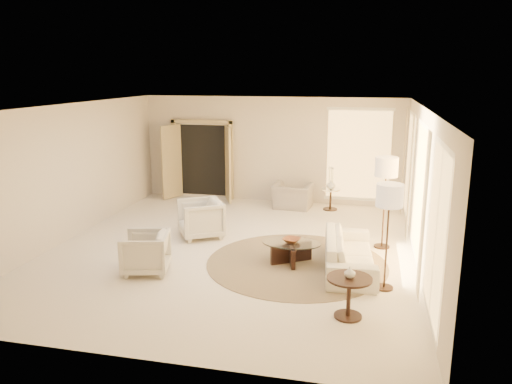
% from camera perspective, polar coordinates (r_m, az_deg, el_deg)
% --- Properties ---
extents(room, '(7.04, 8.04, 2.83)m').
position_cam_1_polar(room, '(9.57, -2.87, 1.31)').
color(room, silver).
rests_on(room, ground).
extents(windows_right, '(0.10, 6.40, 2.40)m').
position_cam_1_polar(windows_right, '(9.38, 18.06, 0.10)').
color(windows_right, '#FFC566').
rests_on(windows_right, room).
extents(window_back_corner, '(1.70, 0.10, 2.40)m').
position_cam_1_polar(window_back_corner, '(13.12, 11.63, 4.17)').
color(window_back_corner, '#FFC566').
rests_on(window_back_corner, room).
extents(curtains_right, '(0.06, 5.20, 2.60)m').
position_cam_1_polar(curtains_right, '(10.26, 17.34, 0.98)').
color(curtains_right, '#C0AF8C').
rests_on(curtains_right, room).
extents(french_doors, '(1.95, 0.66, 2.16)m').
position_cam_1_polar(french_doors, '(13.77, -6.21, 3.61)').
color(french_doors, tan).
rests_on(french_doors, room).
extents(area_rug, '(3.77, 3.77, 0.01)m').
position_cam_1_polar(area_rug, '(9.29, 4.66, -8.08)').
color(area_rug, '#463827').
rests_on(area_rug, room).
extents(sofa, '(1.02, 2.19, 0.62)m').
position_cam_1_polar(sofa, '(9.04, 10.63, -6.82)').
color(sofa, beige).
rests_on(sofa, room).
extents(armchair_left, '(1.13, 1.15, 0.88)m').
position_cam_1_polar(armchair_left, '(10.63, -6.36, -2.84)').
color(armchair_left, beige).
rests_on(armchair_left, room).
extents(armchair_right, '(0.89, 0.92, 0.79)m').
position_cam_1_polar(armchair_right, '(8.95, -12.53, -6.55)').
color(armchair_right, beige).
rests_on(armchair_right, room).
extents(accent_chair, '(1.02, 0.70, 0.85)m').
position_cam_1_polar(accent_chair, '(12.85, 4.20, 0.01)').
color(accent_chair, gray).
rests_on(accent_chair, room).
extents(coffee_table, '(1.39, 1.39, 0.40)m').
position_cam_1_polar(coffee_table, '(9.23, 4.06, -6.60)').
color(coffee_table, black).
rests_on(coffee_table, room).
extents(end_table, '(0.64, 0.64, 0.61)m').
position_cam_1_polar(end_table, '(7.31, 10.58, -10.97)').
color(end_table, black).
rests_on(end_table, room).
extents(side_table, '(0.47, 0.47, 0.54)m').
position_cam_1_polar(side_table, '(12.81, 8.51, -0.59)').
color(side_table, '#30211B').
rests_on(side_table, room).
extents(floor_lamp_near, '(0.44, 0.44, 1.83)m').
position_cam_1_polar(floor_lamp_near, '(9.98, 14.67, 2.32)').
color(floor_lamp_near, '#30211B').
rests_on(floor_lamp_near, room).
extents(floor_lamp_far, '(0.42, 0.42, 1.74)m').
position_cam_1_polar(floor_lamp_far, '(8.03, 15.01, -0.92)').
color(floor_lamp_far, '#30211B').
rests_on(floor_lamp_far, room).
extents(bowl, '(0.40, 0.40, 0.08)m').
position_cam_1_polar(bowl, '(9.17, 4.08, -5.51)').
color(bowl, brown).
rests_on(bowl, coffee_table).
extents(end_vase, '(0.18, 0.18, 0.16)m').
position_cam_1_polar(end_vase, '(7.21, 10.67, -9.03)').
color(end_vase, silver).
rests_on(end_vase, end_table).
extents(side_vase, '(0.24, 0.24, 0.23)m').
position_cam_1_polar(side_vase, '(12.74, 8.57, 0.85)').
color(side_vase, silver).
rests_on(side_vase, side_table).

